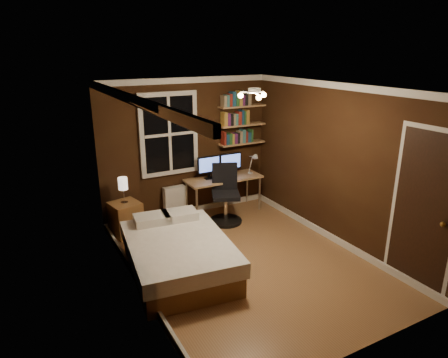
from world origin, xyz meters
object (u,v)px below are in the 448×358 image
nightstand (126,218)px  monitor_right (230,164)px  desk (224,181)px  monitor_left (209,167)px  office_chair (225,200)px  bed (178,255)px  radiator (175,202)px  bedside_lamp (123,190)px  desk_lamp (253,163)px

nightstand → monitor_right: 2.17m
desk → monitor_left: 0.39m
monitor_left → monitor_right: same height
monitor_left → office_chair: (0.09, -0.47, -0.49)m
desk → office_chair: 0.49m
bed → nightstand: size_ratio=3.53×
radiator → desk: size_ratio=0.42×
radiator → monitor_left: size_ratio=1.33×
bedside_lamp → desk_lamp: bearing=-0.7°
monitor_right → bed: bearing=-136.5°
monitor_right → office_chair: size_ratio=0.43×
bedside_lamp → office_chair: (1.71, -0.33, -0.37)m
monitor_left → desk_lamp: (0.84, -0.18, 0.01)m
bed → desk_lamp: desk_lamp is taller
desk_lamp → office_chair: bearing=-158.5°
nightstand → monitor_right: size_ratio=1.24×
nightstand → office_chair: (1.71, -0.33, 0.12)m
desk → monitor_right: bearing=21.2°
nightstand → desk: (1.89, 0.07, 0.34)m
bed → bedside_lamp: 1.64m
bedside_lamp → desk: (1.89, 0.07, -0.16)m
radiator → desk_lamp: size_ratio=1.36×
monitor_left → desk: bearing=-15.1°
nightstand → monitor_right: bearing=-7.6°
desk → office_chair: bearing=-114.3°
radiator → monitor_right: bearing=-5.6°
bed → monitor_right: size_ratio=4.39×
office_chair → nightstand: bearing=-167.5°
nightstand → monitor_left: monitor_left is taller
desk → monitor_left: bearing=164.9°
office_chair → monitor_left: bearing=123.6°
bed → desk_lamp: size_ratio=4.49×
nightstand → office_chair: 1.74m
bed → monitor_right: (1.76, 1.67, 0.63)m
nightstand → desk_lamp: 2.54m
desk → radiator: bearing=168.9°
bedside_lamp → radiator: 1.11m
nightstand → bedside_lamp: bearing=-101.6°
bed → radiator: bearing=76.7°
radiator → monitor_right: size_ratio=1.33×
bedside_lamp → desk_lamp: 2.47m
desk_lamp → office_chair: 0.95m
radiator → monitor_left: monitor_left is taller
monitor_right → desk_lamp: desk_lamp is taller
nightstand → desk: 1.92m
office_chair → bedside_lamp: bearing=-167.5°
radiator → desk_lamp: (1.49, -0.28, 0.60)m
bedside_lamp → monitor_left: (1.62, 0.14, 0.12)m
radiator → monitor_left: 0.89m
radiator → monitor_right: 1.26m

